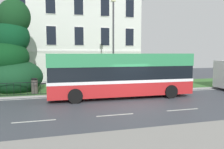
{
  "coord_description": "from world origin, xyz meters",
  "views": [
    {
      "loc": [
        -5.05,
        -12.4,
        3.21
      ],
      "look_at": [
        -0.72,
        3.55,
        1.58
      ],
      "focal_mm": 34.72,
      "sensor_mm": 36.0,
      "label": 1
    }
  ],
  "objects": [
    {
      "name": "ground_plane",
      "position": [
        0.0,
        1.15,
        -0.01
      ],
      "size": [
        60.0,
        56.0,
        0.18
      ],
      "color": "#40444C"
    },
    {
      "name": "single_decker_bus",
      "position": [
        -0.32,
        2.51,
        1.68
      ],
      "size": [
        10.37,
        2.82,
        3.19
      ],
      "rotation": [
        0.0,
        0.0,
        -0.02
      ],
      "color": "red",
      "rests_on": "ground_plane"
    },
    {
      "name": "street_lamp_post",
      "position": [
        -0.12,
        5.34,
        4.48
      ],
      "size": [
        0.36,
        0.24,
        7.71
      ],
      "color": "#333338",
      "rests_on": "ground_plane"
    },
    {
      "name": "georgian_townhouse",
      "position": [
        -2.34,
        14.98,
        6.17
      ],
      "size": [
        14.49,
        8.19,
        12.05
      ],
      "color": "silver",
      "rests_on": "ground_plane"
    },
    {
      "name": "iron_verge_railing",
      "position": [
        -2.34,
        4.4,
        0.62
      ],
      "size": [
        18.45,
        0.04,
        0.97
      ],
      "color": "black",
      "rests_on": "ground_plane"
    },
    {
      "name": "evergreen_tree",
      "position": [
        -8.19,
        6.82,
        2.89
      ],
      "size": [
        4.38,
        4.38,
        7.79
      ],
      "color": "#423328",
      "rests_on": "ground_plane"
    },
    {
      "name": "litter_bin",
      "position": [
        -6.5,
        5.12,
        0.73
      ],
      "size": [
        0.5,
        0.5,
        1.2
      ],
      "color": "#4C4742",
      "rests_on": "ground_plane"
    }
  ]
}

